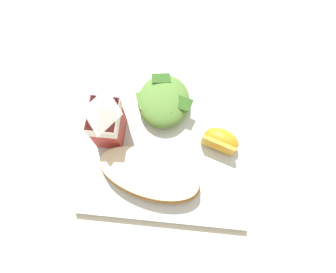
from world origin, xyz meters
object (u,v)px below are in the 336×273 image
(cheesy_pizza_bread, at_px, (149,175))
(green_salad_pile, at_px, (164,101))
(milk_carton, at_px, (106,119))
(orange_wedge_front, at_px, (221,138))
(white_plate, at_px, (168,140))

(cheesy_pizza_bread, distance_m, green_salad_pile, 0.13)
(cheesy_pizza_bread, xyz_separation_m, milk_carton, (0.07, 0.07, 0.04))
(milk_carton, height_order, orange_wedge_front, milk_carton)
(white_plate, bearing_deg, cheesy_pizza_bread, 161.44)
(cheesy_pizza_bread, height_order, orange_wedge_front, orange_wedge_front)
(green_salad_pile, relative_size, orange_wedge_front, 1.47)
(white_plate, distance_m, green_salad_pile, 0.07)
(cheesy_pizza_bread, relative_size, orange_wedge_front, 2.69)
(cheesy_pizza_bread, height_order, milk_carton, milk_carton)
(white_plate, height_order, green_salad_pile, green_salad_pile)
(cheesy_pizza_bread, xyz_separation_m, green_salad_pile, (0.13, -0.01, 0.00))
(white_plate, relative_size, milk_carton, 2.55)
(milk_carton, bearing_deg, cheesy_pizza_bread, -134.42)
(green_salad_pile, relative_size, milk_carton, 0.91)
(orange_wedge_front, bearing_deg, milk_carton, 90.07)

